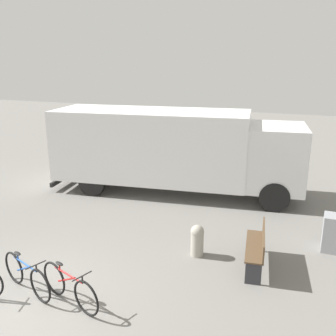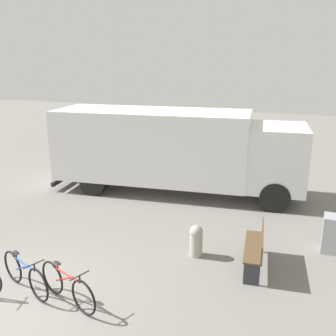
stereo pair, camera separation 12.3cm
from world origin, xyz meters
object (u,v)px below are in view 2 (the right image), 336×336
Objects in this scene: bicycle_middle at (25,274)px; bollard_near_bench at (196,239)px; delivery_truck at (173,147)px; park_bench at (257,247)px; bicycle_far at (67,286)px; utility_box at (334,234)px.

bicycle_middle reaches higher than bollard_near_bench.
delivery_truck is 11.28× the size of bollard_near_bench.
park_bench is at bearing 0.37° from bollard_near_bench.
utility_box is (4.85, 4.24, 0.09)m from bicycle_far.
bicycle_far is at bearing 122.89° from park_bench.
bicycle_far is at bearing -138.87° from utility_box.
bollard_near_bench is at bearing 82.47° from park_bench.
delivery_truck reaches higher than bicycle_middle.
bicycle_far is (1.06, -0.01, 0.00)m from bicycle_middle.
delivery_truck is at bearing 118.48° from bollard_near_bench.
bicycle_far is 3.26m from bollard_near_bench.
park_bench is 0.99× the size of bicycle_middle.
delivery_truck is 5.38× the size of bicycle_far.
park_bench is 1.75× the size of utility_box.
delivery_truck is at bearing 112.33° from bicycle_far.
bollard_near_bench is at bearing -154.39° from utility_box.
bicycle_far reaches higher than bollard_near_bench.
bicycle_far is (0.49, -6.87, -1.27)m from delivery_truck.
bicycle_middle is 1.00× the size of bicycle_far.
bollard_near_bench is (-1.45, -0.01, -0.09)m from park_bench.
utility_box is (3.11, 1.49, 0.04)m from bollard_near_bench.
utility_box is at bearing 54.62° from bicycle_middle.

